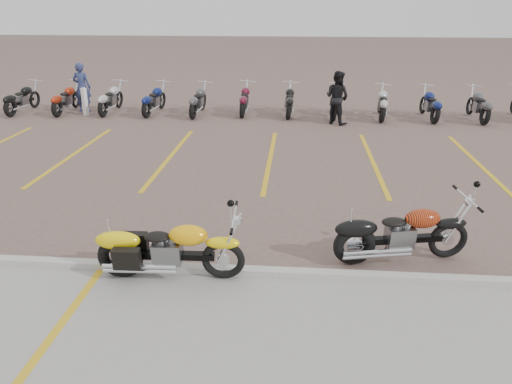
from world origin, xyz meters
TOP-DOWN VIEW (x-y plane):
  - ground at (0.00, 0.00)m, footprint 100.00×100.00m
  - curb at (0.00, -2.00)m, footprint 60.00×0.18m
  - parking_stripes at (0.00, 4.00)m, footprint 38.00×5.50m
  - apron_stripe at (-2.30, -4.50)m, footprint 0.12×5.00m
  - yellow_cruiser at (-1.18, -2.18)m, footprint 2.24×0.34m
  - flame_cruiser at (2.36, -1.36)m, footprint 2.22×0.59m
  - person_a at (-7.33, 9.37)m, footprint 0.67×0.45m
  - person_b at (2.00, 8.22)m, footprint 1.09×1.05m
  - bollard at (-7.00, 8.71)m, footprint 0.20×0.20m
  - bg_bike_row at (-0.49, 9.29)m, footprint 18.80×2.00m

SIDE VIEW (x-z plane):
  - ground at x=0.00m, z-range 0.00..0.00m
  - parking_stripes at x=0.00m, z-range 0.00..0.01m
  - apron_stripe at x=-2.30m, z-range 0.01..0.01m
  - curb at x=0.00m, z-range 0.00..0.12m
  - flame_cruiser at x=2.36m, z-range 0.00..0.92m
  - yellow_cruiser at x=-1.18m, z-range 0.00..0.92m
  - bollard at x=-7.00m, z-range 0.00..1.00m
  - bg_bike_row at x=-0.49m, z-range 0.00..1.10m
  - person_b at x=2.00m, z-range 0.00..1.77m
  - person_a at x=-7.33m, z-range 0.00..1.82m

